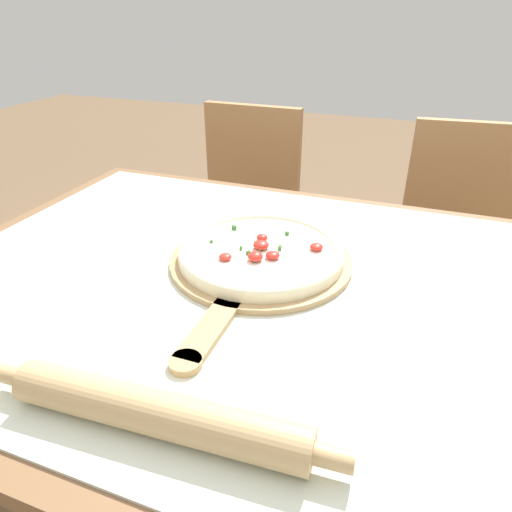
% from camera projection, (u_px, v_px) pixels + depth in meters
% --- Properties ---
extents(dining_table, '(1.40, 0.99, 0.73)m').
position_uv_depth(dining_table, '(274.00, 327.00, 0.90)').
color(dining_table, brown).
rests_on(dining_table, ground_plane).
extents(towel_cloth, '(1.32, 0.91, 0.00)m').
position_uv_depth(towel_cloth, '(275.00, 286.00, 0.85)').
color(towel_cloth, silver).
rests_on(towel_cloth, dining_table).
extents(pizza_peel, '(0.37, 0.53, 0.01)m').
position_uv_depth(pizza_peel, '(258.00, 264.00, 0.91)').
color(pizza_peel, tan).
rests_on(pizza_peel, towel_cloth).
extents(pizza, '(0.33, 0.33, 0.04)m').
position_uv_depth(pizza, '(261.00, 251.00, 0.91)').
color(pizza, beige).
rests_on(pizza, pizza_peel).
extents(rolling_pin, '(0.47, 0.08, 0.06)m').
position_uv_depth(rolling_pin, '(158.00, 413.00, 0.55)').
color(rolling_pin, tan).
rests_on(rolling_pin, towel_cloth).
extents(chair_left, '(0.41, 0.41, 0.87)m').
position_uv_depth(chair_left, '(244.00, 207.00, 1.77)').
color(chair_left, '#A37547').
rests_on(chair_left, ground_plane).
extents(chair_right, '(0.43, 0.43, 0.87)m').
position_uv_depth(chair_right, '(458.00, 239.00, 1.54)').
color(chair_right, '#A37547').
rests_on(chair_right, ground_plane).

